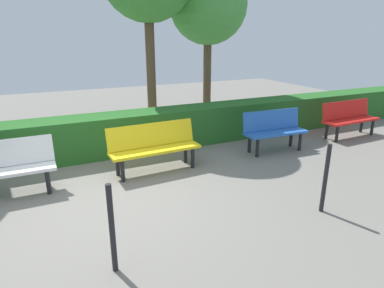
{
  "coord_description": "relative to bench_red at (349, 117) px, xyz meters",
  "views": [
    {
      "loc": [
        0.71,
        4.65,
        2.37
      ],
      "look_at": [
        -1.62,
        -0.33,
        0.55
      ],
      "focal_mm": 30.82,
      "sensor_mm": 36.0,
      "label": 1
    }
  ],
  "objects": [
    {
      "name": "bench_blue",
      "position": [
        2.33,
        0.08,
        -0.0
      ],
      "size": [
        1.4,
        0.51,
        0.86
      ],
      "rotation": [
        0.0,
        0.0,
        -0.05
      ],
      "color": "blue",
      "rests_on": "ground_plane"
    },
    {
      "name": "railing_post_far",
      "position": [
        6.27,
        2.47,
        0.02
      ],
      "size": [
        0.06,
        0.06,
        1.0
      ],
      "primitive_type": "cylinder",
      "color": "black",
      "rests_on": "ground_plane"
    },
    {
      "name": "bench_red",
      "position": [
        0.0,
        0.0,
        0.0
      ],
      "size": [
        1.56,
        0.51,
        0.86
      ],
      "rotation": [
        0.0,
        0.0,
        0.03
      ],
      "color": "red",
      "rests_on": "ground_plane"
    },
    {
      "name": "hedge_row",
      "position": [
        4.93,
        -1.18,
        -0.07
      ],
      "size": [
        18.19,
        0.73,
        0.83
      ],
      "primitive_type": "cube",
      "color": "#266023",
      "rests_on": "ground_plane"
    },
    {
      "name": "ground_plane",
      "position": [
        6.05,
        0.79,
        -0.48
      ],
      "size": [
        22.19,
        22.19,
        0.0
      ],
      "primitive_type": "plane",
      "color": "gray"
    },
    {
      "name": "tree_near",
      "position": [
        2.27,
        -3.12,
        2.66
      ],
      "size": [
        2.13,
        2.13,
        4.23
      ],
      "color": "brown",
      "rests_on": "ground_plane"
    },
    {
      "name": "bench_white",
      "position": [
        7.43,
        0.03,
        -0.0
      ],
      "size": [
        1.55,
        0.47,
        0.86
      ],
      "rotation": [
        0.0,
        0.0,
        0.01
      ],
      "color": "white",
      "rests_on": "ground_plane"
    },
    {
      "name": "railing_post_mid",
      "position": [
        3.35,
        2.47,
        0.02
      ],
      "size": [
        0.06,
        0.06,
        1.0
      ],
      "primitive_type": "cylinder",
      "color": "black",
      "rests_on": "ground_plane"
    },
    {
      "name": "bench_yellow",
      "position": [
        4.99,
        0.05,
        0.0
      ],
      "size": [
        1.66,
        0.54,
        0.86
      ],
      "rotation": [
        0.0,
        0.0,
        0.05
      ],
      "color": "yellow",
      "rests_on": "ground_plane"
    }
  ]
}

